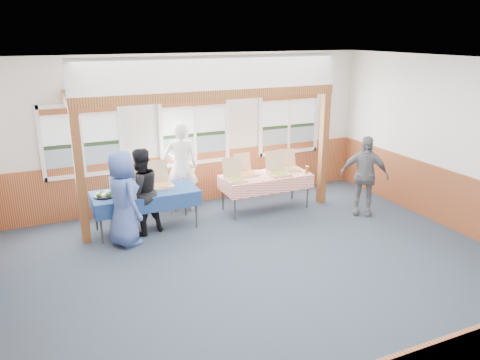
# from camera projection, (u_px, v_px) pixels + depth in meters

# --- Properties ---
(floor) EXTENTS (8.00, 8.00, 0.00)m
(floor) POSITION_uv_depth(u_px,v_px,m) (269.00, 270.00, 7.41)
(floor) COLOR #293343
(floor) RESTS_ON ground
(ceiling) EXTENTS (8.00, 8.00, 0.00)m
(ceiling) POSITION_uv_depth(u_px,v_px,m) (273.00, 63.00, 6.44)
(ceiling) COLOR white
(ceiling) RESTS_ON wall_back
(wall_back) EXTENTS (8.00, 0.00, 8.00)m
(wall_back) POSITION_uv_depth(u_px,v_px,m) (194.00, 130.00, 9.97)
(wall_back) COLOR silver
(wall_back) RESTS_ON floor
(wall_front) EXTENTS (8.00, 0.00, 8.00)m
(wall_front) POSITION_uv_depth(u_px,v_px,m) (467.00, 284.00, 3.89)
(wall_front) COLOR silver
(wall_front) RESTS_ON floor
(wall_right) EXTENTS (0.00, 8.00, 8.00)m
(wall_right) POSITION_uv_depth(u_px,v_px,m) (465.00, 148.00, 8.49)
(wall_right) COLOR silver
(wall_right) RESTS_ON floor
(wainscot_back) EXTENTS (7.98, 0.05, 1.10)m
(wainscot_back) POSITION_uv_depth(u_px,v_px,m) (196.00, 178.00, 10.27)
(wainscot_back) COLOR brown
(wainscot_back) RESTS_ON floor
(wainscot_right) EXTENTS (0.05, 6.98, 1.10)m
(wainscot_right) POSITION_uv_depth(u_px,v_px,m) (456.00, 202.00, 8.80)
(wainscot_right) COLOR brown
(wainscot_right) RESTS_ON floor
(window_left) EXTENTS (1.56, 0.10, 1.46)m
(window_left) POSITION_uv_depth(u_px,v_px,m) (81.00, 137.00, 9.01)
(window_left) COLOR white
(window_left) RESTS_ON wall_back
(window_mid) EXTENTS (1.56, 0.10, 1.46)m
(window_mid) POSITION_uv_depth(u_px,v_px,m) (195.00, 127.00, 9.91)
(window_mid) COLOR white
(window_mid) RESTS_ON wall_back
(window_right) EXTENTS (1.56, 0.10, 1.46)m
(window_right) POSITION_uv_depth(u_px,v_px,m) (289.00, 119.00, 10.81)
(window_right) COLOR white
(window_right) RESTS_ON wall_back
(post_left) EXTENTS (0.15, 0.15, 2.40)m
(post_left) POSITION_uv_depth(u_px,v_px,m) (80.00, 178.00, 8.07)
(post_left) COLOR #572D13
(post_left) RESTS_ON floor
(post_right) EXTENTS (0.15, 0.15, 2.40)m
(post_right) POSITION_uv_depth(u_px,v_px,m) (323.00, 149.00, 10.03)
(post_right) COLOR #572D13
(post_right) RESTS_ON floor
(cross_beam) EXTENTS (5.15, 0.18, 0.18)m
(cross_beam) POSITION_uv_depth(u_px,v_px,m) (214.00, 95.00, 8.66)
(cross_beam) COLOR #572D13
(cross_beam) RESTS_ON post_left
(table_left) EXTENTS (2.11, 1.44, 0.76)m
(table_left) POSITION_uv_depth(u_px,v_px,m) (145.00, 194.00, 8.77)
(table_left) COLOR #333333
(table_left) RESTS_ON floor
(table_right) EXTENTS (1.90, 0.90, 0.76)m
(table_right) POSITION_uv_depth(u_px,v_px,m) (266.00, 177.00, 9.78)
(table_right) COLOR #333333
(table_right) RESTS_ON floor
(pizza_box_a) EXTENTS (0.50, 0.57, 0.45)m
(pizza_box_a) POSITION_uv_depth(u_px,v_px,m) (125.00, 192.00, 8.49)
(pizza_box_a) COLOR tan
(pizza_box_a) RESTS_ON table_left
(pizza_box_b) EXTENTS (0.43, 0.52, 0.46)m
(pizza_box_b) POSITION_uv_depth(u_px,v_px,m) (161.00, 183.00, 9.01)
(pizza_box_b) COLOR tan
(pizza_box_b) RESTS_ON table_left
(pizza_box_c) EXTENTS (0.42, 0.50, 0.42)m
(pizza_box_c) POSITION_uv_depth(u_px,v_px,m) (235.00, 177.00, 9.36)
(pizza_box_c) COLOR tan
(pizza_box_c) RESTS_ON table_right
(pizza_box_d) EXTENTS (0.41, 0.49, 0.42)m
(pizza_box_d) POSITION_uv_depth(u_px,v_px,m) (247.00, 171.00, 9.77)
(pizza_box_d) COLOR tan
(pizza_box_d) RESTS_ON table_right
(pizza_box_e) EXTENTS (0.47, 0.55, 0.46)m
(pizza_box_e) POSITION_uv_depth(u_px,v_px,m) (278.00, 171.00, 9.77)
(pizza_box_e) COLOR tan
(pizza_box_e) RESTS_ON table_right
(pizza_box_f) EXTENTS (0.44, 0.51, 0.41)m
(pizza_box_f) POSITION_uv_depth(u_px,v_px,m) (290.00, 167.00, 10.12)
(pizza_box_f) COLOR tan
(pizza_box_f) RESTS_ON table_right
(veggie_tray) EXTENTS (0.37, 0.37, 0.09)m
(veggie_tray) POSITION_uv_depth(u_px,v_px,m) (104.00, 195.00, 8.45)
(veggie_tray) COLOR black
(veggie_tray) RESTS_ON table_left
(drink_glass) EXTENTS (0.07, 0.07, 0.15)m
(drink_glass) POSITION_uv_depth(u_px,v_px,m) (307.00, 170.00, 9.85)
(drink_glass) COLOR brown
(drink_glass) RESTS_ON table_right
(woman_white) EXTENTS (0.77, 0.59, 1.89)m
(woman_white) POSITION_uv_depth(u_px,v_px,m) (181.00, 167.00, 9.65)
(woman_white) COLOR white
(woman_white) RESTS_ON floor
(woman_black) EXTENTS (0.94, 0.83, 1.63)m
(woman_black) POSITION_uv_depth(u_px,v_px,m) (141.00, 192.00, 8.54)
(woman_black) COLOR black
(woman_black) RESTS_ON floor
(man_blue) EXTENTS (0.77, 0.96, 1.71)m
(man_blue) POSITION_uv_depth(u_px,v_px,m) (123.00, 199.00, 8.08)
(man_blue) COLOR #3D5598
(man_blue) RESTS_ON floor
(person_grey) EXTENTS (1.01, 0.91, 1.65)m
(person_grey) POSITION_uv_depth(u_px,v_px,m) (364.00, 176.00, 9.49)
(person_grey) COLOR slate
(person_grey) RESTS_ON floor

